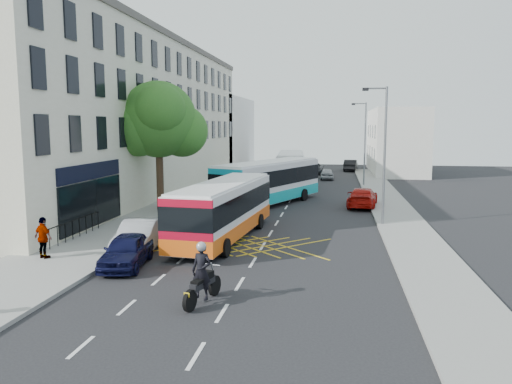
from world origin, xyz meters
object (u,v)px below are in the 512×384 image
at_px(pedestrian_far, 43,238).
at_px(lamp_far, 364,139).
at_px(street_tree, 158,120).
at_px(bus_far, 291,167).
at_px(distant_car_silver, 327,174).
at_px(bus_mid, 269,182).
at_px(red_hatchback, 363,197).
at_px(parked_car_silver, 139,236).
at_px(bus_near, 224,209).
at_px(parked_car_blue, 127,250).
at_px(distant_car_dark, 351,165).
at_px(lamp_near, 383,148).
at_px(distant_car_grey, 313,168).
at_px(motorbike, 202,275).

bearing_deg(pedestrian_far, lamp_far, -94.33).
relative_size(street_tree, bus_far, 0.76).
relative_size(street_tree, distant_car_silver, 2.41).
xyz_separation_m(street_tree, distant_car_silver, (11.11, 22.98, -5.67)).
distance_m(bus_mid, red_hatchback, 6.98).
height_order(bus_far, parked_car_silver, bus_far).
height_order(bus_far, red_hatchback, bus_far).
relative_size(lamp_far, bus_near, 0.74).
bearing_deg(street_tree, parked_car_blue, -76.00).
bearing_deg(parked_car_blue, distant_car_dark, 69.80).
xyz_separation_m(parked_car_blue, distant_car_dark, (10.67, 47.37, 0.06)).
distance_m(lamp_near, bus_mid, 10.76).
height_order(parked_car_silver, distant_car_dark, parked_car_silver).
xyz_separation_m(bus_near, red_hatchback, (7.75, 11.71, -0.87)).
xyz_separation_m(distant_car_silver, distant_car_dark, (2.90, 11.01, 0.12)).
bearing_deg(distant_car_dark, distant_car_grey, 51.83).
bearing_deg(bus_far, bus_near, -97.19).
bearing_deg(red_hatchback, lamp_near, 102.87).
relative_size(street_tree, parked_car_silver, 1.93).
bearing_deg(distant_car_silver, motorbike, 83.27).
bearing_deg(distant_car_grey, lamp_far, -64.38).
xyz_separation_m(motorbike, distant_car_dark, (6.35, 51.19, -0.25)).
relative_size(bus_near, distant_car_dark, 2.40).
xyz_separation_m(bus_far, distant_car_silver, (3.61, 4.96, -1.07)).
relative_size(parked_car_silver, red_hatchback, 0.93).
bearing_deg(parked_car_blue, pedestrian_far, 170.54).
relative_size(street_tree, bus_mid, 0.74).
relative_size(bus_near, bus_mid, 0.92).
height_order(lamp_far, red_hatchback, lamp_far).
relative_size(bus_near, red_hatchback, 2.21).
distance_m(lamp_near, red_hatchback, 8.09).
height_order(street_tree, parked_car_blue, street_tree).
bearing_deg(motorbike, bus_mid, 105.85).
relative_size(distant_car_grey, distant_car_silver, 1.36).
relative_size(street_tree, bus_near, 0.81).
xyz_separation_m(bus_mid, parked_car_silver, (-4.20, -15.01, -0.98)).
bearing_deg(street_tree, bus_near, -50.62).
bearing_deg(red_hatchback, bus_near, 63.74).
relative_size(bus_mid, bus_far, 1.02).
bearing_deg(bus_near, lamp_near, 34.25).
distance_m(lamp_far, motorbike, 35.14).
bearing_deg(red_hatchback, parked_car_blue, 65.79).
distance_m(street_tree, lamp_far, 22.57).
relative_size(parked_car_blue, distant_car_silver, 1.11).
height_order(bus_mid, distant_car_silver, bus_mid).
height_order(motorbike, distant_car_dark, motorbike).
height_order(lamp_near, lamp_far, same).
height_order(street_tree, pedestrian_far, street_tree).
height_order(lamp_far, bus_far, lamp_far).
bearing_deg(distant_car_silver, red_hatchback, 96.91).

